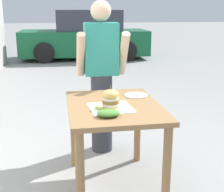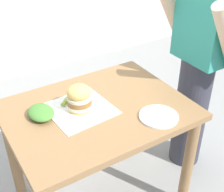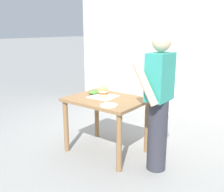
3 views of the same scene
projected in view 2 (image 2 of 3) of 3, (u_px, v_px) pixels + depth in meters
The scene contains 7 objects.
patio_table at pixel (98, 127), 1.89m from camera, with size 0.80×1.05×0.79m.
serving_paper at pixel (80, 109), 1.80m from camera, with size 0.35×0.35×0.00m, color white.
sandwich at pixel (79, 98), 1.76m from camera, with size 0.15×0.15×0.19m.
pickle_spear at pixel (65, 101), 1.84m from camera, with size 0.02×0.02×0.08m, color #8EA83D.
side_plate_with_forks at pixel (159, 116), 1.73m from camera, with size 0.22×0.22×0.02m.
side_salad at pixel (41, 112), 1.73m from camera, with size 0.18×0.14×0.05m, color #477F33.
diner_across_table at pixel (199, 61), 2.11m from camera, with size 0.55×0.35×1.69m.
Camera 2 is at (1.30, -0.71, 1.84)m, focal length 50.00 mm.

